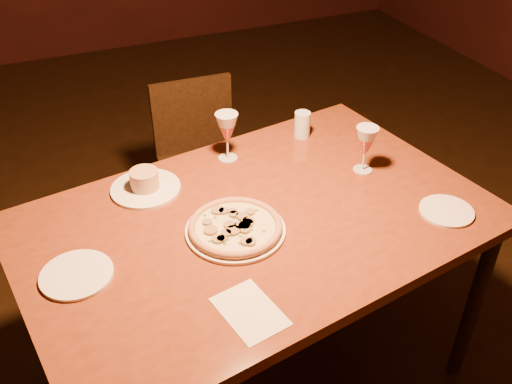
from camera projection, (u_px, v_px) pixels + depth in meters
name	position (u px, v px, depth m)	size (l,w,h in m)	color
floor	(240.00, 326.00, 2.53)	(7.00, 7.00, 0.00)	black
dining_table	(257.00, 234.00, 1.90)	(1.65, 1.20, 0.81)	brown
chair_far	(201.00, 157.00, 2.80)	(0.42, 0.42, 0.83)	black
pizza_plate	(235.00, 227.00, 1.79)	(0.32, 0.32, 0.03)	white
ramekin_saucer	(145.00, 184.00, 1.97)	(0.24, 0.24, 0.08)	white
wine_glass_far	(227.00, 137.00, 2.10)	(0.08, 0.08, 0.19)	#C25350
wine_glass_right	(365.00, 149.00, 2.03)	(0.08, 0.08, 0.18)	#C25350
water_tumbler	(302.00, 125.00, 2.26)	(0.06, 0.06, 0.10)	silver
side_plate_left	(77.00, 275.00, 1.63)	(0.21, 0.21, 0.01)	white
side_plate_near	(447.00, 211.00, 1.88)	(0.18, 0.18, 0.01)	white
menu_card	(250.00, 311.00, 1.52)	(0.14, 0.20, 0.00)	silver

